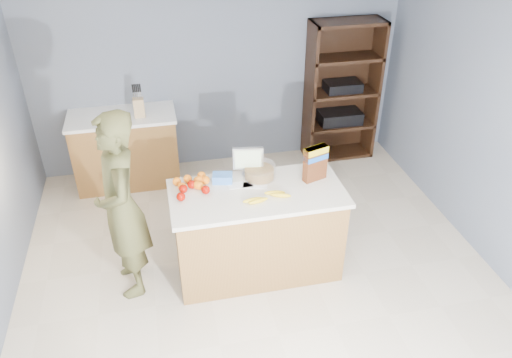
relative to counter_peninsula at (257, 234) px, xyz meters
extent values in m
cube|color=beige|center=(0.00, -0.30, -0.42)|extent=(4.50, 5.00, 0.02)
cube|color=slate|center=(0.00, 2.20, 0.83)|extent=(4.50, 0.02, 2.50)
cube|color=white|center=(0.00, -0.30, 2.08)|extent=(4.50, 5.00, 0.02)
cube|color=brown|center=(0.00, 0.00, 0.01)|extent=(1.50, 0.70, 0.86)
cube|color=silver|center=(0.00, 0.00, 0.46)|extent=(1.56, 0.76, 0.04)
cube|color=black|center=(0.00, 0.00, -0.37)|extent=(1.46, 0.66, 0.10)
cube|color=brown|center=(-1.20, 1.90, 0.01)|extent=(1.20, 0.60, 0.86)
cube|color=white|center=(-1.20, 1.90, 0.46)|extent=(1.24, 0.62, 0.04)
cube|color=black|center=(1.55, 2.18, 0.48)|extent=(0.90, 0.04, 1.80)
cube|color=black|center=(1.12, 2.00, 0.48)|extent=(0.04, 0.40, 1.80)
cube|color=black|center=(1.98, 2.00, 0.48)|extent=(0.04, 0.40, 1.80)
cube|color=black|center=(1.55, 2.00, -0.40)|extent=(0.90, 0.40, 0.04)
cube|color=black|center=(1.55, 2.00, 0.03)|extent=(0.90, 0.40, 0.04)
cube|color=black|center=(1.55, 2.00, 0.48)|extent=(0.90, 0.40, 0.04)
cube|color=black|center=(1.55, 2.00, 0.93)|extent=(0.90, 0.40, 0.04)
cube|color=black|center=(1.55, 2.00, 1.36)|extent=(0.90, 0.40, 0.04)
cube|color=black|center=(1.55, 2.00, 0.13)|extent=(0.55, 0.32, 0.16)
cube|color=black|center=(1.55, 2.00, 0.56)|extent=(0.45, 0.30, 0.12)
imported|color=#4B4A27|center=(-1.18, 0.04, 0.46)|extent=(0.52, 0.70, 1.76)
cube|color=tan|center=(-0.98, 1.81, 0.59)|extent=(0.12, 0.10, 0.22)
cylinder|color=black|center=(-1.02, 1.81, 0.75)|extent=(0.02, 0.02, 0.09)
cylinder|color=black|center=(-1.00, 1.81, 0.75)|extent=(0.02, 0.02, 0.09)
cylinder|color=black|center=(-0.98, 1.81, 0.75)|extent=(0.02, 0.02, 0.09)
cylinder|color=black|center=(-0.96, 1.81, 0.75)|extent=(0.02, 0.02, 0.09)
cylinder|color=black|center=(-0.94, 1.81, 0.75)|extent=(0.02, 0.02, 0.09)
cube|color=white|center=(-0.13, 0.13, 0.49)|extent=(0.22, 0.11, 0.00)
cube|color=white|center=(0.00, 0.10, 0.49)|extent=(0.24, 0.16, 0.00)
ellipsoid|color=yellow|center=(-0.07, -0.15, 0.50)|extent=(0.19, 0.06, 0.04)
ellipsoid|color=yellow|center=(-0.03, -0.17, 0.50)|extent=(0.19, 0.08, 0.04)
ellipsoid|color=yellow|center=(0.14, -0.08, 0.50)|extent=(0.19, 0.07, 0.04)
ellipsoid|color=yellow|center=(0.18, -0.13, 0.50)|extent=(0.19, 0.10, 0.04)
sphere|color=#980900|center=(-0.56, 0.18, 0.52)|extent=(0.08, 0.08, 0.08)
sphere|color=#980900|center=(-0.45, 0.07, 0.52)|extent=(0.08, 0.08, 0.08)
sphere|color=#980900|center=(-0.67, 0.00, 0.52)|extent=(0.08, 0.08, 0.08)
sphere|color=#980900|center=(-0.64, 0.12, 0.52)|extent=(0.08, 0.08, 0.08)
sphere|color=orange|center=(-0.65, 0.16, 0.52)|extent=(0.08, 0.08, 0.08)
sphere|color=orange|center=(-0.59, 0.28, 0.52)|extent=(0.08, 0.08, 0.08)
sphere|color=orange|center=(-0.50, 0.15, 0.52)|extent=(0.08, 0.08, 0.08)
sphere|color=orange|center=(-0.43, 0.22, 0.52)|extent=(0.08, 0.08, 0.08)
sphere|color=orange|center=(-0.69, 0.26, 0.52)|extent=(0.08, 0.08, 0.08)
sphere|color=orange|center=(-0.50, 0.23, 0.52)|extent=(0.08, 0.08, 0.08)
sphere|color=orange|center=(-0.46, 0.31, 0.52)|extent=(0.08, 0.08, 0.08)
sphere|color=orange|center=(-0.51, 0.16, 0.52)|extent=(0.08, 0.08, 0.08)
sphere|color=orange|center=(-0.48, 0.24, 0.52)|extent=(0.08, 0.08, 0.08)
cube|color=blue|center=(-0.27, 0.23, 0.52)|extent=(0.20, 0.15, 0.08)
cylinder|color=#267219|center=(0.07, 0.23, 0.53)|extent=(0.27, 0.27, 0.09)
cylinder|color=white|center=(0.07, 0.23, 0.55)|extent=(0.30, 0.30, 0.13)
cylinder|color=silver|center=(-0.02, 0.30, 0.49)|extent=(0.12, 0.12, 0.01)
cylinder|color=silver|center=(-0.02, 0.30, 0.52)|extent=(0.02, 0.02, 0.05)
cube|color=silver|center=(-0.02, 0.30, 0.66)|extent=(0.28, 0.08, 0.22)
cube|color=yellow|center=(-0.02, 0.28, 0.66)|extent=(0.24, 0.05, 0.18)
cube|color=#592B14|center=(0.56, 0.09, 0.65)|extent=(0.24, 0.14, 0.33)
cube|color=yellow|center=(0.56, 0.09, 0.79)|extent=(0.24, 0.15, 0.06)
cube|color=blue|center=(0.56, 0.09, 0.72)|extent=(0.24, 0.15, 0.05)
camera|label=1|loc=(-0.80, -3.59, 2.95)|focal=35.00mm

